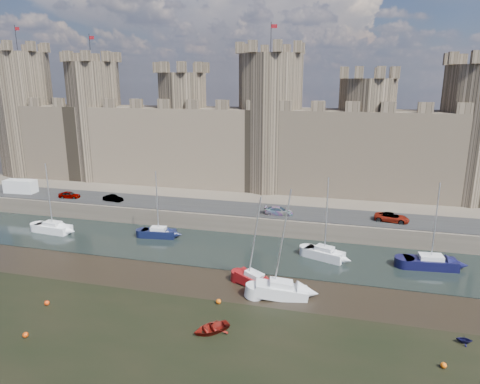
% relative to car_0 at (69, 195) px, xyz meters
% --- Properties ---
extents(ground, '(160.00, 160.00, 0.00)m').
position_rel_car_0_xyz_m(ground, '(28.14, -32.67, -3.08)').
color(ground, black).
rests_on(ground, ground).
extents(water_channel, '(160.00, 12.00, 0.08)m').
position_rel_car_0_xyz_m(water_channel, '(28.14, -8.67, -3.04)').
color(water_channel, black).
rests_on(water_channel, ground).
extents(quay, '(160.00, 60.00, 2.50)m').
position_rel_car_0_xyz_m(quay, '(28.14, 27.33, -1.83)').
color(quay, '#4C443A').
rests_on(quay, ground).
extents(road, '(160.00, 7.00, 0.10)m').
position_rel_car_0_xyz_m(road, '(28.14, 1.33, -0.53)').
color(road, black).
rests_on(road, quay).
extents(castle, '(108.50, 11.00, 29.00)m').
position_rel_car_0_xyz_m(castle, '(27.50, 15.33, 8.59)').
color(castle, '#42382B').
rests_on(castle, quay).
extents(car_0, '(3.54, 1.70, 1.17)m').
position_rel_car_0_xyz_m(car_0, '(0.00, 0.00, 0.00)').
color(car_0, gray).
rests_on(car_0, quay).
extents(car_1, '(3.41, 1.58, 1.08)m').
position_rel_car_0_xyz_m(car_1, '(7.92, 0.08, -0.04)').
color(car_1, gray).
rests_on(car_1, quay).
extents(car_2, '(4.18, 1.93, 1.18)m').
position_rel_car_0_xyz_m(car_2, '(34.62, -0.13, 0.01)').
color(car_2, gray).
rests_on(car_2, quay).
extents(car_3, '(4.83, 2.81, 1.26)m').
position_rel_car_0_xyz_m(car_3, '(50.08, 0.64, 0.05)').
color(car_3, gray).
rests_on(car_3, quay).
extents(van, '(5.42, 2.54, 2.30)m').
position_rel_car_0_xyz_m(van, '(-10.14, 0.83, 0.56)').
color(van, silver).
rests_on(van, quay).
extents(sailboat_0, '(5.53, 2.54, 10.04)m').
position_rel_car_0_xyz_m(sailboat_0, '(3.41, -8.92, -2.30)').
color(sailboat_0, white).
rests_on(sailboat_0, ground).
extents(sailboat_1, '(4.87, 2.39, 9.37)m').
position_rel_car_0_xyz_m(sailboat_1, '(18.95, -6.87, -2.33)').
color(sailboat_1, black).
rests_on(sailboat_1, ground).
extents(sailboat_2, '(5.08, 3.39, 10.23)m').
position_rel_car_0_xyz_m(sailboat_2, '(41.77, -8.66, -2.27)').
color(sailboat_2, silver).
rests_on(sailboat_2, ground).
extents(sailboat_3, '(6.02, 2.84, 10.20)m').
position_rel_car_0_xyz_m(sailboat_3, '(53.87, -8.18, -2.30)').
color(sailboat_3, black).
rests_on(sailboat_3, ground).
extents(sailboat_4, '(4.57, 3.20, 9.96)m').
position_rel_car_0_xyz_m(sailboat_4, '(35.03, -17.65, -2.35)').
color(sailboat_4, maroon).
rests_on(sailboat_4, ground).
extents(sailboat_5, '(5.58, 3.08, 11.38)m').
position_rel_car_0_xyz_m(sailboat_5, '(38.17, -19.32, -2.28)').
color(sailboat_5, silver).
rests_on(sailboat_5, ground).
extents(dinghy_4, '(4.01, 3.95, 0.68)m').
position_rel_car_0_xyz_m(dinghy_4, '(33.29, -26.97, -2.74)').
color(dinghy_4, maroon).
rests_on(dinghy_4, ground).
extents(dinghy_7, '(1.34, 1.17, 0.68)m').
position_rel_car_0_xyz_m(dinghy_7, '(54.22, -23.27, -2.74)').
color(dinghy_7, black).
rests_on(dinghy_7, ground).
extents(buoy_0, '(0.50, 0.50, 0.50)m').
position_rel_car_0_xyz_m(buoy_0, '(18.25, -31.75, -2.84)').
color(buoy_0, '#C93D08').
rests_on(buoy_0, ground).
extents(buoy_1, '(0.49, 0.49, 0.49)m').
position_rel_car_0_xyz_m(buoy_1, '(16.36, -26.67, -2.84)').
color(buoy_1, red).
rests_on(buoy_1, ground).
extents(buoy_3, '(0.51, 0.51, 0.51)m').
position_rel_car_0_xyz_m(buoy_3, '(32.47, -22.18, -2.83)').
color(buoy_3, '#CF5109').
rests_on(buoy_3, ground).
extents(buoy_5, '(0.47, 0.47, 0.47)m').
position_rel_car_0_xyz_m(buoy_5, '(51.96, -27.08, -2.85)').
color(buoy_5, '#DB5609').
rests_on(buoy_5, ground).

